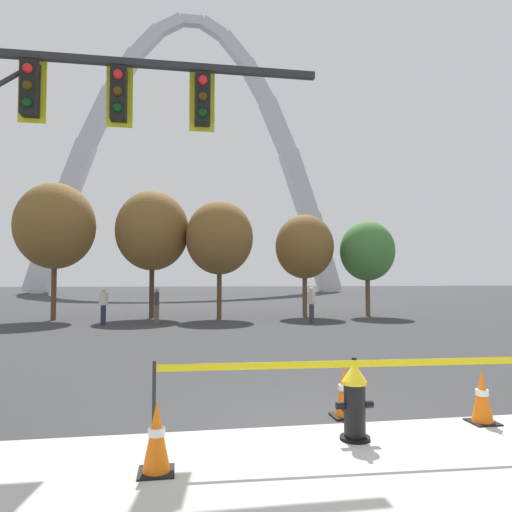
# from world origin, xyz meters

# --- Properties ---
(ground_plane) EXTENTS (240.00, 240.00, 0.00)m
(ground_plane) POSITION_xyz_m (0.00, 0.00, 0.00)
(ground_plane) COLOR #333335
(fire_hydrant) EXTENTS (0.46, 0.48, 0.99)m
(fire_hydrant) POSITION_xyz_m (0.39, -0.66, 0.47)
(fire_hydrant) COLOR black
(fire_hydrant) RESTS_ON ground
(caution_tape_barrier) EXTENTS (5.39, 0.26, 1.05)m
(caution_tape_barrier) POSITION_xyz_m (0.70, -0.97, 0.72)
(caution_tape_barrier) COLOR #232326
(caution_tape_barrier) RESTS_ON ground
(traffic_cone_by_hydrant) EXTENTS (0.36, 0.36, 0.73)m
(traffic_cone_by_hydrant) POSITION_xyz_m (0.61, 0.27, 0.36)
(traffic_cone_by_hydrant) COLOR black
(traffic_cone_by_hydrant) RESTS_ON ground
(traffic_cone_mid_sidewalk) EXTENTS (0.36, 0.36, 0.73)m
(traffic_cone_mid_sidewalk) POSITION_xyz_m (2.34, -0.32, 0.36)
(traffic_cone_mid_sidewalk) COLOR black
(traffic_cone_mid_sidewalk) RESTS_ON ground
(traffic_cone_curb_edge) EXTENTS (0.36, 0.36, 0.73)m
(traffic_cone_curb_edge) POSITION_xyz_m (-1.93, -1.28, 0.36)
(traffic_cone_curb_edge) COLOR black
(traffic_cone_curb_edge) RESTS_ON ground
(traffic_signal_gantry) EXTENTS (7.82, 0.44, 6.00)m
(traffic_signal_gantry) POSITION_xyz_m (-4.56, 1.86, 4.40)
(traffic_signal_gantry) COLOR #232326
(traffic_signal_gantry) RESTS_ON ground
(monument_arch) EXTENTS (45.28, 2.87, 41.66)m
(monument_arch) POSITION_xyz_m (-0.00, 63.35, 18.12)
(monument_arch) COLOR silver
(monument_arch) RESTS_ON ground
(tree_far_left) EXTENTS (3.74, 3.74, 6.54)m
(tree_far_left) POSITION_xyz_m (-7.55, 17.54, 4.48)
(tree_far_left) COLOR brown
(tree_far_left) RESTS_ON ground
(tree_left_mid) EXTENTS (3.66, 3.66, 6.41)m
(tree_left_mid) POSITION_xyz_m (-3.03, 18.15, 4.39)
(tree_left_mid) COLOR #473323
(tree_left_mid) RESTS_ON ground
(tree_center_left) EXTENTS (3.34, 3.34, 5.84)m
(tree_center_left) POSITION_xyz_m (0.29, 17.24, 4.00)
(tree_center_left) COLOR brown
(tree_center_left) RESTS_ON ground
(tree_center_right) EXTENTS (3.03, 3.03, 5.31)m
(tree_center_right) POSITION_xyz_m (4.77, 17.66, 3.63)
(tree_center_right) COLOR brown
(tree_center_right) RESTS_ON ground
(tree_right_mid) EXTENTS (2.87, 2.87, 5.01)m
(tree_right_mid) POSITION_xyz_m (8.13, 17.43, 3.43)
(tree_right_mid) COLOR brown
(tree_right_mid) RESTS_ON ground
(pedestrian_walking_left) EXTENTS (0.31, 0.39, 1.59)m
(pedestrian_walking_left) POSITION_xyz_m (4.11, 14.11, 0.82)
(pedestrian_walking_left) COLOR #38383D
(pedestrian_walking_left) RESTS_ON ground
(pedestrian_standing_center) EXTENTS (0.24, 0.36, 1.59)m
(pedestrian_standing_center) POSITION_xyz_m (-2.65, 15.06, 0.82)
(pedestrian_standing_center) COLOR brown
(pedestrian_standing_center) RESTS_ON ground
(pedestrian_walking_right) EXTENTS (0.39, 0.33, 1.59)m
(pedestrian_walking_right) POSITION_xyz_m (-4.84, 14.70, 0.82)
(pedestrian_walking_right) COLOR #232847
(pedestrian_walking_right) RESTS_ON ground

